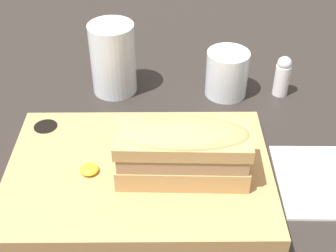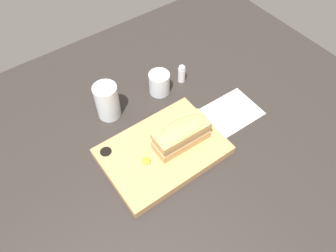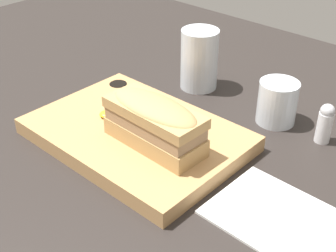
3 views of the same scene
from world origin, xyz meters
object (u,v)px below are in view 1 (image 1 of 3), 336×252
object	(u,v)px
serving_board	(139,174)
salt_shaker	(282,75)
wine_glass	(227,75)
sandwich	(182,149)
water_glass	(113,63)

from	to	relation	value
serving_board	salt_shaker	world-z (taller)	salt_shaker
wine_glass	salt_shaker	distance (cm)	9.39
sandwich	water_glass	world-z (taller)	water_glass
sandwich	wine_glass	size ratio (longest dim) A/B	2.15
water_glass	salt_shaker	bearing A→B (deg)	-3.05
serving_board	salt_shaker	size ratio (longest dim) A/B	4.91
water_glass	wine_glass	bearing A→B (deg)	-3.77
sandwich	water_glass	xyz separation A→B (cm)	(-10.86, 24.39, -1.76)
water_glass	sandwich	bearing A→B (deg)	-66.01
serving_board	salt_shaker	bearing A→B (deg)	42.45
water_glass	salt_shaker	distance (cm)	28.62
serving_board	sandwich	bearing A→B (deg)	-13.79
serving_board	water_glass	world-z (taller)	water_glass
wine_glass	sandwich	bearing A→B (deg)	-109.73
serving_board	wine_glass	size ratio (longest dim) A/B	4.47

